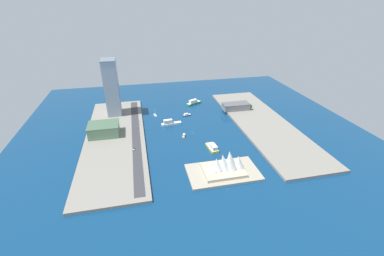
# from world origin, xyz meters

# --- Properties ---
(ground_plane) EXTENTS (440.00, 440.00, 0.00)m
(ground_plane) POSITION_xyz_m (0.00, 0.00, 0.00)
(ground_plane) COLOR navy
(quay_west) EXTENTS (70.00, 240.00, 2.80)m
(quay_west) POSITION_xyz_m (-96.73, 0.00, 1.40)
(quay_west) COLOR gray
(quay_west) RESTS_ON ground_plane
(quay_east) EXTENTS (70.00, 240.00, 2.80)m
(quay_east) POSITION_xyz_m (96.73, 0.00, 1.40)
(quay_east) COLOR gray
(quay_east) RESTS_ON ground_plane
(peninsula_point) EXTENTS (69.75, 40.09, 2.00)m
(peninsula_point) POSITION_xyz_m (-9.64, 93.02, 1.00)
(peninsula_point) COLOR #A89E89
(peninsula_point) RESTS_ON ground_plane
(road_strip) EXTENTS (9.76, 228.00, 0.15)m
(road_strip) POSITION_xyz_m (71.69, 0.00, 2.87)
(road_strip) COLOR #38383D
(road_strip) RESTS_ON quay_east
(ferry_green_doubledeck) EXTENTS (27.11, 18.34, 7.73)m
(ferry_green_doubledeck) POSITION_xyz_m (-22.33, -92.56, 3.00)
(ferry_green_doubledeck) COLOR #2D8C4C
(ferry_green_doubledeck) RESTS_ON ground_plane
(ferry_white_commuter) EXTENTS (29.10, 8.88, 7.80)m
(ferry_white_commuter) POSITION_xyz_m (25.58, -25.67, 2.86)
(ferry_white_commuter) COLOR silver
(ferry_white_commuter) RESTS_ON ground_plane
(sailboat_small_white) EXTENTS (4.98, 8.14, 11.18)m
(sailboat_small_white) POSITION_xyz_m (42.59, -59.29, 1.05)
(sailboat_small_white) COLOR white
(sailboat_small_white) RESTS_ON ground_plane
(water_taxi_orange) EXTENTS (6.09, 11.37, 3.73)m
(water_taxi_orange) POSITION_xyz_m (13.82, 11.19, 1.36)
(water_taxi_orange) COLOR orange
(water_taxi_orange) RESTS_ON ground_plane
(ferry_yellow_fast) EXTENTS (10.65, 23.64, 7.02)m
(ferry_yellow_fast) POSITION_xyz_m (-12.35, 47.85, 2.61)
(ferry_yellow_fast) COLOR yellow
(ferry_yellow_fast) RESTS_ON ground_plane
(patrol_launch_navy) EXTENTS (13.15, 7.00, 3.53)m
(patrol_launch_navy) POSITION_xyz_m (-2.44, -50.63, 1.29)
(patrol_launch_navy) COLOR #1E284C
(patrol_launch_navy) RESTS_ON ground_plane
(terminal_long_green) EXTENTS (36.95, 28.78, 14.32)m
(terminal_long_green) POSITION_xyz_m (109.43, -9.83, 9.99)
(terminal_long_green) COLOR slate
(terminal_long_green) RESTS_ON quay_east
(tower_tall_glass) EXTENTS (19.35, 27.12, 78.31)m
(tower_tall_glass) POSITION_xyz_m (99.22, -74.51, 41.99)
(tower_tall_glass) COLOR #8C9EB2
(tower_tall_glass) RESTS_ON quay_east
(warehouse_low_gray) EXTENTS (40.55, 18.17, 9.68)m
(warehouse_low_gray) POSITION_xyz_m (-77.86, -51.01, 7.67)
(warehouse_low_gray) COLOR gray
(warehouse_low_gray) RESTS_ON quay_west
(sedan_silver) EXTENTS (2.08, 5.23, 1.52)m
(sedan_silver) POSITION_xyz_m (68.26, -22.95, 3.69)
(sedan_silver) COLOR black
(sedan_silver) RESTS_ON road_strip
(van_white) EXTENTS (2.03, 5.17, 1.58)m
(van_white) POSITION_xyz_m (75.05, 33.17, 3.73)
(van_white) COLOR black
(van_white) RESTS_ON road_strip
(traffic_light_waterfront) EXTENTS (0.36, 0.36, 6.50)m
(traffic_light_waterfront) POSITION_xyz_m (65.82, -27.01, 7.14)
(traffic_light_waterfront) COLOR black
(traffic_light_waterfront) RESTS_ON quay_east
(opera_landmark) EXTENTS (40.62, 29.68, 23.44)m
(opera_landmark) POSITION_xyz_m (-11.34, 93.02, 9.99)
(opera_landmark) COLOR #BCAD93
(opera_landmark) RESTS_ON peninsula_point
(park_tree_cluster) EXTENTS (6.63, 11.52, 8.54)m
(park_tree_cluster) POSITION_xyz_m (-98.56, -46.49, 8.03)
(park_tree_cluster) COLOR brown
(park_tree_cluster) RESTS_ON quay_west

